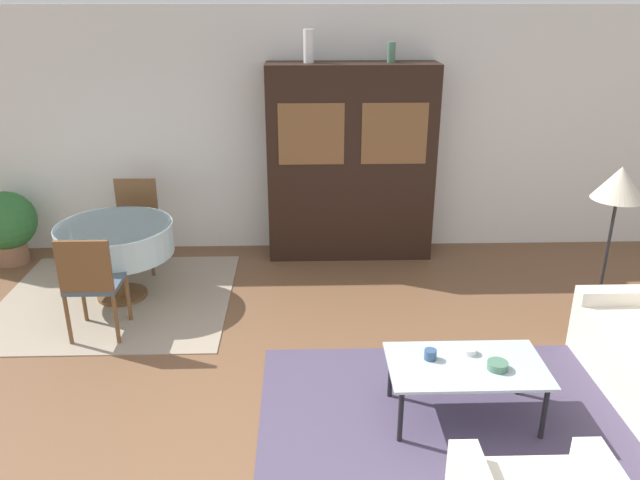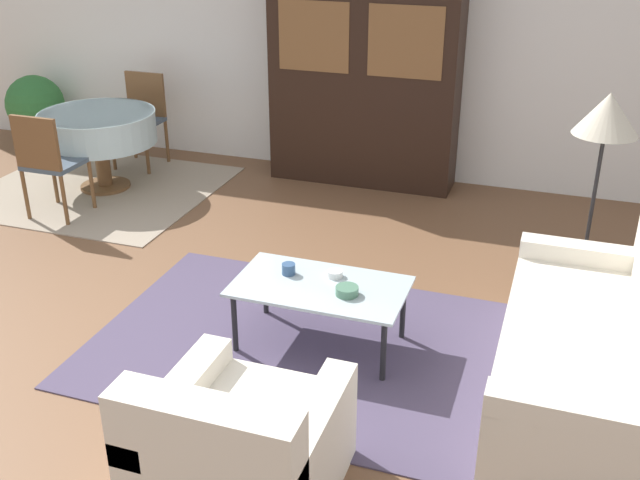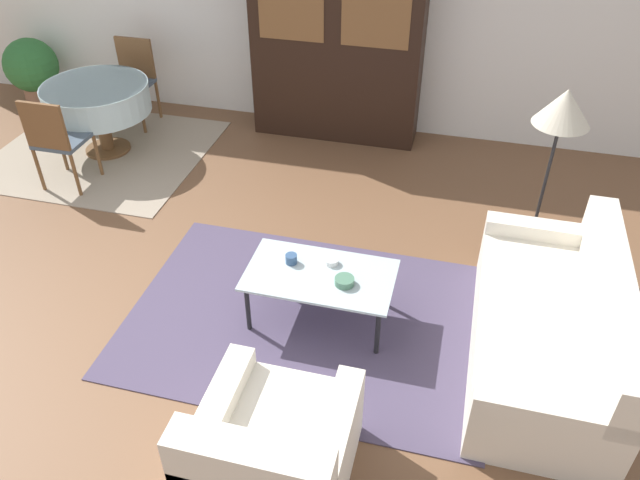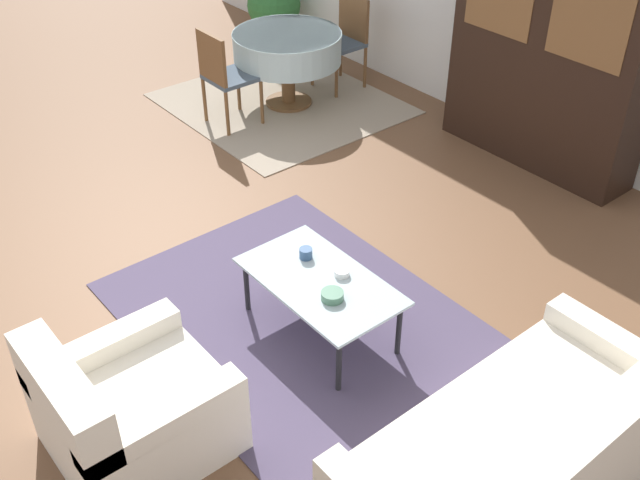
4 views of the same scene
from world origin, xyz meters
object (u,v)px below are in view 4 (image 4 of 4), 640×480
(dining_chair_near, at_px, (224,73))
(dining_chair_far, at_px, (345,36))
(bowl, at_px, (332,296))
(bowl_small, at_px, (342,273))
(potted_plant, at_px, (274,7))
(couch, at_px, (522,459))
(armchair, at_px, (129,411))
(cup, at_px, (306,253))
(display_cabinet, at_px, (552,46))
(dining_table, at_px, (287,48))
(coffee_table, at_px, (320,284))

(dining_chair_near, distance_m, dining_chair_far, 1.53)
(dining_chair_near, distance_m, bowl, 3.35)
(bowl_small, height_order, potted_plant, potted_plant)
(couch, bearing_deg, armchair, 132.02)
(dining_chair_near, distance_m, potted_plant, 2.19)
(potted_plant, bearing_deg, dining_chair_far, -4.77)
(cup, bearing_deg, couch, -2.64)
(display_cabinet, distance_m, cup, 3.01)
(dining_table, bearing_deg, coffee_table, -33.88)
(bowl, bearing_deg, dining_table, 147.01)
(bowl, bearing_deg, dining_chair_near, 158.07)
(potted_plant, bearing_deg, bowl, -32.56)
(coffee_table, bearing_deg, potted_plant, 146.85)
(coffee_table, bearing_deg, bowl, -17.57)
(armchair, bearing_deg, dining_chair_far, 125.98)
(dining_chair_near, xyz_separation_m, potted_plant, (-1.44, 1.65, -0.09))
(couch, height_order, dining_chair_far, dining_chair_far)
(dining_chair_far, relative_size, cup, 10.94)
(bowl_small, bearing_deg, armchair, -88.74)
(couch, relative_size, dining_chair_near, 2.02)
(coffee_table, relative_size, dining_table, 0.99)
(couch, bearing_deg, potted_plant, 64.53)
(display_cabinet, xyz_separation_m, bowl_small, (0.64, -2.87, -0.61))
(bowl_small, distance_m, potted_plant, 5.17)
(couch, relative_size, bowl_small, 19.45)
(coffee_table, bearing_deg, dining_table, 146.12)
(couch, distance_m, cup, 1.89)
(dining_table, bearing_deg, cup, -35.13)
(dining_chair_near, xyz_separation_m, dining_chair_far, (0.00, 1.53, 0.00))
(coffee_table, bearing_deg, armchair, -86.43)
(couch, xyz_separation_m, bowl_small, (-1.59, 0.15, 0.16))
(coffee_table, distance_m, display_cabinet, 3.13)
(armchair, distance_m, display_cabinet, 4.53)
(couch, relative_size, potted_plant, 2.35)
(display_cabinet, xyz_separation_m, dining_chair_near, (-2.33, -1.81, -0.52))
(dining_chair_near, distance_m, cup, 2.90)
(armchair, distance_m, potted_plant, 6.15)
(bowl, distance_m, potted_plant, 5.39)
(potted_plant, bearing_deg, dining_table, -31.63)
(dining_chair_far, xyz_separation_m, potted_plant, (-1.44, 0.12, -0.09))
(dining_chair_near, height_order, cup, dining_chair_near)
(coffee_table, distance_m, bowl_small, 0.16)
(coffee_table, bearing_deg, cup, 162.73)
(coffee_table, relative_size, cup, 12.51)
(armchair, distance_m, dining_chair_far, 5.12)
(display_cabinet, relative_size, dining_table, 1.95)
(dining_chair_near, relative_size, bowl_small, 9.62)
(dining_chair_far, bearing_deg, bowl_small, 138.93)
(potted_plant, bearing_deg, coffee_table, -33.15)
(coffee_table, xyz_separation_m, potted_plant, (-4.35, 2.84, 0.06))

